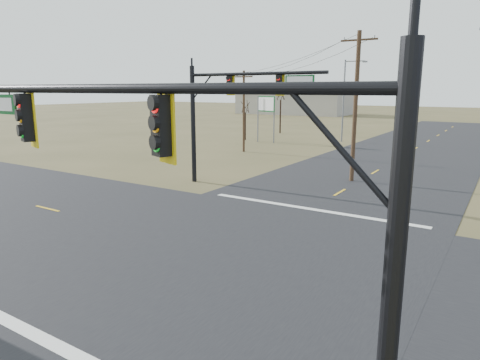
% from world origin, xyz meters
% --- Properties ---
extents(ground, '(320.00, 320.00, 0.00)m').
position_xyz_m(ground, '(0.00, 0.00, 0.00)').
color(ground, brown).
rests_on(ground, ground).
extents(road_ew, '(160.00, 14.00, 0.02)m').
position_xyz_m(road_ew, '(0.00, 0.00, 0.01)').
color(road_ew, black).
rests_on(road_ew, ground).
extents(road_ns, '(14.00, 160.00, 0.02)m').
position_xyz_m(road_ns, '(0.00, 0.00, 0.01)').
color(road_ns, black).
rests_on(road_ns, ground).
extents(stop_bar_near, '(12.00, 0.40, 0.01)m').
position_xyz_m(stop_bar_near, '(0.00, -7.50, 0.03)').
color(stop_bar_near, silver).
rests_on(stop_bar_near, road_ns).
extents(stop_bar_far, '(12.00, 0.40, 0.01)m').
position_xyz_m(stop_bar_far, '(0.00, 7.50, 0.03)').
color(stop_bar_far, silver).
rests_on(stop_bar_far, road_ns).
extents(mast_arm_near, '(10.34, 0.56, 6.91)m').
position_xyz_m(mast_arm_near, '(3.73, -7.59, 5.04)').
color(mast_arm_near, black).
rests_on(mast_arm_near, ground).
extents(mast_arm_far, '(9.65, 0.55, 7.82)m').
position_xyz_m(mast_arm_far, '(-6.91, 9.79, 5.60)').
color(mast_arm_far, black).
rests_on(mast_arm_far, ground).
extents(utility_pole_near, '(2.46, 0.29, 10.07)m').
position_xyz_m(utility_pole_near, '(-0.52, 15.82, 5.21)').
color(utility_pole_near, '#44301D').
rests_on(utility_pole_near, ground).
extents(utility_pole_far, '(1.99, 0.23, 8.12)m').
position_xyz_m(utility_pole_far, '(-14.55, 24.02, 4.27)').
color(utility_pole_far, '#44301D').
rests_on(utility_pole_far, ground).
extents(highway_sign, '(2.81, 1.03, 5.52)m').
position_xyz_m(highway_sign, '(-16.45, 32.08, 3.94)').
color(highway_sign, slate).
rests_on(highway_sign, ground).
extents(streetlight_c, '(2.70, 0.26, 9.72)m').
position_xyz_m(streetlight_c, '(-8.72, 37.71, 5.46)').
color(streetlight_c, slate).
rests_on(streetlight_c, ground).
extents(bare_tree_a, '(2.88, 2.88, 5.42)m').
position_xyz_m(bare_tree_a, '(-19.90, 32.98, 4.29)').
color(bare_tree_a, black).
rests_on(bare_tree_a, ground).
extents(bare_tree_b, '(3.54, 3.54, 7.39)m').
position_xyz_m(bare_tree_b, '(-20.10, 42.99, 5.91)').
color(bare_tree_b, black).
rests_on(bare_tree_b, ground).
extents(warehouse_left, '(28.00, 14.00, 5.50)m').
position_xyz_m(warehouse_left, '(-40.00, 90.00, 2.75)').
color(warehouse_left, gray).
rests_on(warehouse_left, ground).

